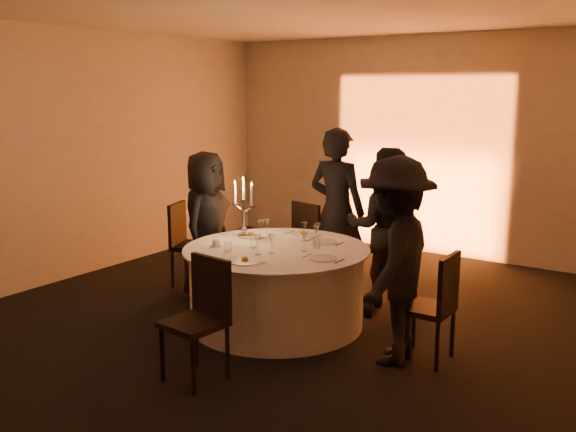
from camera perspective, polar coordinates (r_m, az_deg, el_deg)
The scene contains 33 objects.
floor at distance 6.40m, azimuth -1.00°, elevation -9.55°, with size 7.00×7.00×0.00m, color black.
ceiling at distance 6.03m, azimuth -1.11°, elevation 18.16°, with size 7.00×7.00×0.00m, color white.
wall_back at distance 9.12m, azimuth 11.62°, elevation 6.16°, with size 7.00×7.00×0.00m, color #BCB7AF.
wall_left at distance 8.12m, azimuth -18.83°, elevation 5.18°, with size 7.00×7.00×0.00m, color #BCB7AF.
uplighter_fixture at distance 9.09m, azimuth 10.54°, elevation -3.11°, with size 0.25×0.12×0.10m, color black.
banquet_table at distance 6.28m, azimuth -1.02°, elevation -6.27°, with size 1.80×1.80×0.77m.
chair_left at distance 7.59m, azimuth -9.00°, elevation -2.03°, with size 0.54×0.54×0.97m.
chair_back_left at distance 7.45m, azimuth 2.21°, elevation -2.03°, with size 0.53×0.53×1.00m.
chair_back_right at distance 6.96m, azimuth 9.74°, elevation -3.63°, with size 0.53×0.53×0.90m.
chair_right at distance 5.53m, azimuth 12.96°, elevation -7.41°, with size 0.42×0.42×0.94m.
chair_front at distance 5.17m, azimuth -7.70°, elevation -8.38°, with size 0.47×0.47×0.97m.
guest_left at distance 7.09m, azimuth -7.29°, elevation -0.77°, with size 0.79×0.51×1.61m, color black.
guest_back_left at distance 7.18m, azimuth 4.36°, elevation 0.44°, with size 0.68×0.45×1.86m, color black.
guest_back_right at distance 6.84m, azimuth 8.60°, elevation -0.97°, with size 0.82×0.64×1.68m, color black.
guest_right at distance 5.39m, azimuth 9.50°, elevation -3.97°, with size 1.13×0.65×1.75m, color black.
plate_left at distance 6.65m, azimuth -3.34°, elevation -1.68°, with size 0.36×0.28×0.08m.
plate_back_left at distance 6.70m, azimuth 1.35°, elevation -1.57°, with size 0.35×0.27×0.08m.
plate_back_right at distance 6.39m, azimuth 3.27°, elevation -2.31°, with size 0.36×0.25×0.01m.
plate_right at distance 5.77m, azimuth 3.13°, elevation -3.80°, with size 0.36×0.26×0.01m.
plate_front at distance 5.68m, azimuth -3.85°, elevation -3.95°, with size 0.36×0.29×0.08m.
coffee_cup at distance 6.28m, azimuth -6.43°, elevation -2.41°, with size 0.11×0.11×0.07m.
candelabra at distance 6.60m, azimuth -3.97°, elevation 0.01°, with size 0.27×0.13×0.63m.
wine_glass_a at distance 6.01m, azimuth 1.45°, elevation -1.89°, with size 0.07×0.07×0.19m.
wine_glass_b at distance 6.43m, azimuth 1.44°, elevation -1.02°, with size 0.07×0.07×0.19m.
wine_glass_c at distance 6.59m, azimuth -1.90°, elevation -0.72°, with size 0.07×0.07×0.19m.
wine_glass_d at distance 6.39m, azimuth 2.63°, elevation -1.11°, with size 0.07×0.07×0.19m.
wine_glass_e at distance 6.27m, azimuth 2.52°, elevation -1.35°, with size 0.07×0.07×0.19m.
wine_glass_f at distance 5.89m, azimuth -2.73°, elevation -2.17°, with size 0.07×0.07×0.19m.
wine_glass_g at distance 6.53m, azimuth -2.42°, elevation -0.83°, with size 0.07×0.07×0.19m.
wine_glass_h at distance 5.93m, azimuth -1.46°, elevation -2.08°, with size 0.07×0.07×0.19m.
tumbler_a at distance 6.17m, azimuth 2.57°, elevation -2.44°, with size 0.07×0.07×0.09m, color white.
tumbler_b at distance 6.19m, azimuth -3.08°, elevation -2.40°, with size 0.07×0.07×0.09m, color white.
tumbler_c at distance 6.07m, azimuth -5.37°, elevation -2.71°, with size 0.07×0.07×0.09m, color white.
Camera 1 is at (3.40, -4.92, 2.27)m, focal length 40.00 mm.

